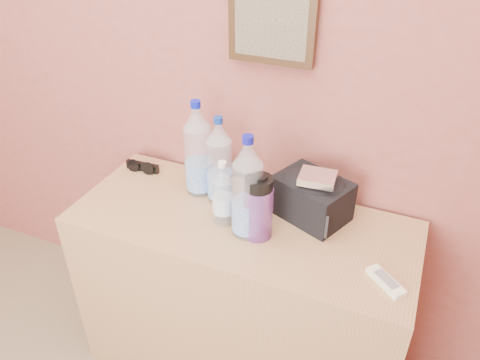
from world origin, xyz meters
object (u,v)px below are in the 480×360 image
dresser (241,296)px  pet_small (223,196)px  pet_large_b (198,153)px  foil_packet (318,178)px  sunglasses (143,167)px  toiletry_bag (312,196)px  pet_large_c (219,164)px  nalgene_bottle (258,207)px  pet_large_d (247,192)px  ac_remote (386,281)px

dresser → pet_small: pet_small is taller
pet_large_b → foil_packet: size_ratio=3.12×
pet_small → sunglasses: bearing=158.5°
toiletry_bag → foil_packet: 0.10m
dresser → foil_packet: bearing=23.1°
pet_large_b → pet_large_c: size_ratio=1.11×
nalgene_bottle → sunglasses: nalgene_bottle is taller
nalgene_bottle → pet_large_c: bearing=145.2°
pet_large_d → nalgene_bottle: pet_large_d is taller
dresser → pet_large_c: pet_large_c is taller
dresser → toiletry_bag: (0.22, 0.13, 0.47)m
pet_large_b → pet_large_d: 0.31m
pet_large_d → nalgene_bottle: bearing=1.3°
pet_small → sunglasses: 0.50m
nalgene_bottle → foil_packet: nalgene_bottle is taller
nalgene_bottle → pet_large_d: bearing=-178.7°
pet_large_c → toiletry_bag: (0.35, 0.03, -0.07)m
sunglasses → ac_remote: size_ratio=1.08×
dresser → nalgene_bottle: bearing=-30.8°
toiletry_bag → pet_large_d: bearing=-111.9°
pet_large_d → ac_remote: 0.51m
pet_large_c → pet_small: (0.07, -0.13, -0.04)m
pet_large_d → sunglasses: 0.61m
pet_large_b → pet_large_d: size_ratio=1.01×
pet_large_c → nalgene_bottle: 0.26m
pet_small → ac_remote: size_ratio=1.82×
toiletry_bag → foil_packet: (0.02, -0.03, 0.10)m
pet_small → nalgene_bottle: 0.14m
pet_large_d → toiletry_bag: bearing=45.6°
pet_small → foil_packet: bearing=23.8°
pet_large_c → nalgene_bottle: bearing=-34.8°
sunglasses → toiletry_bag: bearing=-4.6°
nalgene_bottle → foil_packet: (0.15, 0.15, 0.06)m
pet_large_b → toiletry_bag: pet_large_b is taller
nalgene_bottle → foil_packet: size_ratio=1.99×
pet_large_b → pet_small: bearing=-40.6°
pet_large_c → nalgene_bottle: (0.21, -0.15, -0.03)m
ac_remote → pet_large_d: bearing=-147.2°
pet_large_b → foil_packet: 0.46m
pet_large_b → nalgene_bottle: 0.35m
pet_large_b → foil_packet: bearing=-1.8°
pet_large_c → ac_remote: size_ratio=2.51×
dresser → pet_large_b: size_ratio=3.29×
sunglasses → foil_packet: 0.77m
pet_large_b → pet_large_c: bearing=-10.2°
pet_small → foil_packet: (0.29, 0.13, 0.07)m
pet_small → nalgene_bottle: (0.14, -0.02, 0.01)m
pet_large_b → nalgene_bottle: (0.31, -0.16, -0.05)m
foil_packet → pet_large_b: bearing=178.2°
pet_large_c → pet_small: pet_large_c is taller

